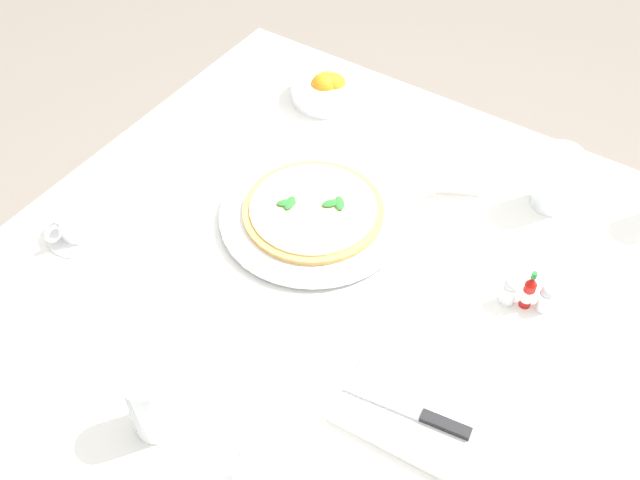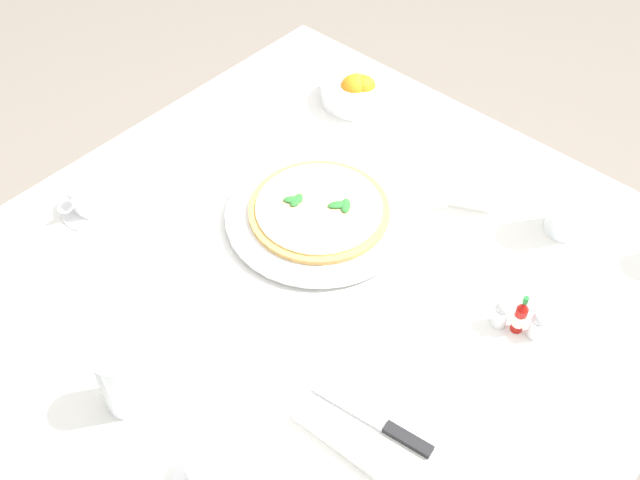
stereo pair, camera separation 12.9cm
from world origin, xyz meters
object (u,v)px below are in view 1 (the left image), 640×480
Objects in this scene: coffee_cup_center_back at (79,222)px; pepper_shaker at (546,299)px; pizza at (313,209)px; dinner_knife at (413,411)px; napkin_folded at (414,417)px; water_glass_right_edge at (152,406)px; hot_sauce_bottle at (529,292)px; menu_card at (462,183)px; salt_shaker at (509,292)px; citrus_bowl at (326,88)px; water_glass_near_left at (556,182)px; pizza_plate at (313,215)px.

coffee_cup_center_back reaches higher than pepper_shaker.
dinner_knife is at bearing 143.15° from pizza.
napkin_folded is 4.03× the size of pepper_shaker.
water_glass_right_edge is 0.37m from dinner_knife.
menu_card is at bearing -40.71° from hot_sauce_bottle.
water_glass_right_edge is 2.21× the size of salt_shaker.
napkin_folded is (-0.31, -0.21, -0.04)m from water_glass_right_edge.
dinner_knife is 1.30× the size of citrus_bowl.
napkin_folded is at bearing -180.00° from dinner_knife.
water_glass_near_left is 1.57× the size of menu_card.
menu_card is (-0.53, -0.47, 0.00)m from coffee_cup_center_back.
citrus_bowl is at bearing -60.75° from pizza.
pepper_shaker is at bearing -174.77° from pizza_plate.
pepper_shaker is 0.29m from menu_card.
coffee_cup_center_back is 1.63× the size of menu_card.
coffee_cup_center_back is 1.06× the size of water_glass_right_edge.
pizza is 1.97× the size of coffee_cup_center_back.
salt_shaker is at bearing -158.45° from coffee_cup_center_back.
dinner_knife is at bearing 74.34° from pepper_shaker.
pepper_shaker is at bearing -160.35° from salt_shaker.
coffee_cup_center_back is at bearing 21.48° from hot_sauce_bottle.
pepper_shaker is (-0.43, -0.04, 0.01)m from pizza_plate.
water_glass_near_left is (-0.68, -0.54, 0.03)m from coffee_cup_center_back.
water_glass_right_edge is at bearing 94.99° from pizza_plate.
citrus_bowl reaches higher than menu_card.
hot_sauce_bottle is at bearing 102.56° from water_glass_near_left.
water_glass_right_edge reaches higher than coffee_cup_center_back.
hot_sauce_bottle reaches higher than pizza.
citrus_bowl is (0.53, -0.58, 0.02)m from napkin_folded.
salt_shaker is at bearing 151.72° from citrus_bowl.
pizza_plate is 1.33× the size of pizza.
salt_shaker is (-0.56, 0.30, -0.00)m from citrus_bowl.
dinner_knife is (0.00, 0.54, -0.03)m from water_glass_near_left.
pizza_plate is 1.53× the size of napkin_folded.
pizza is 1.15× the size of napkin_folded.
pepper_shaker is at bearing -108.35° from napkin_folded.
water_glass_right_edge is 1.53× the size of menu_card.
hot_sauce_bottle reaches higher than salt_shaker.
pizza is 2.10× the size of water_glass_right_edge.
menu_card is at bearing -133.70° from pizza.
salt_shaker is (-0.34, -0.49, -0.03)m from water_glass_right_edge.
citrus_bowl is at bearing -55.89° from dinner_knife.
coffee_cup_center_back is 0.79m from hot_sauce_bottle.
pepper_shaker is (-0.08, -0.30, 0.02)m from napkin_folded.
pepper_shaker is at bearing -174.78° from pizza.
pizza is 1.33× the size of dinner_knife.
pizza_plate is at bearing -85.01° from water_glass_right_edge.
menu_card is at bearing 163.60° from citrus_bowl.
coffee_cup_center_back is at bearing 38.06° from pizza.
napkin_folded is (-0.00, 0.54, -0.05)m from water_glass_near_left.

